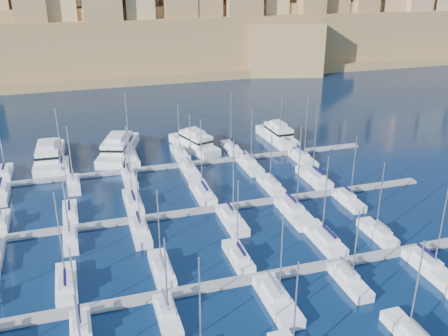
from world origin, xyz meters
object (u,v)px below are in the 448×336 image
object	(u,v)px
motor_yacht_c	(195,142)
motor_yacht_d	(277,134)
motor_yacht_a	(49,155)
motor_yacht_b	(118,147)
sailboat_4	(411,336)

from	to	relation	value
motor_yacht_c	motor_yacht_d	size ratio (longest dim) A/B	1.06
motor_yacht_a	motor_yacht_d	distance (m)	53.36
motor_yacht_b	motor_yacht_d	size ratio (longest dim) A/B	1.32
motor_yacht_a	motor_yacht_b	world-z (taller)	same
sailboat_4	motor_yacht_a	xyz separation A→B (m)	(-40.85, 71.26, 0.99)
sailboat_4	motor_yacht_c	distance (m)	70.47
motor_yacht_b	motor_yacht_d	distance (m)	38.45
sailboat_4	motor_yacht_a	size ratio (longest dim) A/B	0.71
motor_yacht_a	motor_yacht_c	bearing A→B (deg)	-2.28
sailboat_4	motor_yacht_a	bearing A→B (deg)	119.82
motor_yacht_b	motor_yacht_d	bearing A→B (deg)	-3.10
motor_yacht_c	motor_yacht_b	bearing A→B (deg)	174.03
motor_yacht_b	sailboat_4	bearing A→B (deg)	-70.16
sailboat_4	motor_yacht_b	world-z (taller)	sailboat_4
sailboat_4	motor_yacht_b	bearing A→B (deg)	109.84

